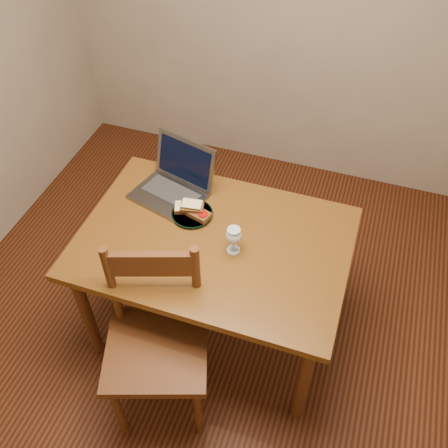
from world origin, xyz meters
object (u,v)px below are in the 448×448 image
(chair, at_px, (156,338))
(laptop, at_px, (176,180))
(plate, at_px, (192,214))
(table, at_px, (214,251))
(milk_glass, at_px, (234,240))

(chair, relative_size, laptop, 1.35)
(chair, bearing_deg, plate, 75.51)
(table, distance_m, milk_glass, 0.20)
(plate, height_order, milk_glass, milk_glass)
(plate, distance_m, laptop, 0.22)
(plate, xyz_separation_m, laptop, (-0.15, 0.15, 0.06))
(table, height_order, laptop, laptop)
(chair, xyz_separation_m, plate, (-0.05, 0.60, 0.21))
(table, relative_size, plate, 6.20)
(chair, relative_size, plate, 2.79)
(plate, bearing_deg, table, -37.60)
(chair, bearing_deg, laptop, 85.55)
(plate, bearing_deg, chair, -85.60)
(chair, bearing_deg, milk_glass, 44.63)
(table, xyz_separation_m, chair, (-0.11, -0.48, -0.11))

